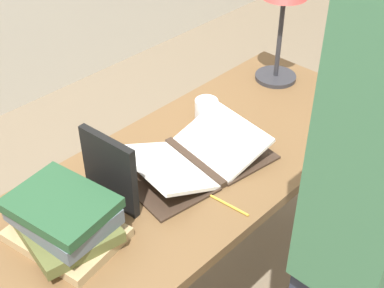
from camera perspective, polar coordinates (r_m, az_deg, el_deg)
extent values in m
cube|color=brown|center=(1.67, -0.33, -2.77)|extent=(1.55, 0.60, 0.03)
cube|color=brown|center=(2.28, 17.13, -4.31)|extent=(0.06, 0.06, 0.72)
cube|color=brown|center=(2.47, 7.16, 0.84)|extent=(0.06, 0.06, 0.72)
cube|color=#38281E|center=(1.66, 0.30, -1.91)|extent=(0.06, 0.28, 0.02)
cube|color=#38281E|center=(1.61, -3.12, -3.76)|extent=(0.26, 0.32, 0.01)
cube|color=#38281E|center=(1.72, 3.48, -0.50)|extent=(0.26, 0.32, 0.01)
cube|color=white|center=(1.59, -2.77, -2.48)|extent=(0.23, 0.30, 0.09)
cube|color=white|center=(1.69, 3.18, 0.39)|extent=(0.23, 0.30, 0.09)
cube|color=tan|center=(1.46, -13.19, -9.35)|extent=(0.26, 0.31, 0.03)
cube|color=brown|center=(1.44, -13.37, -8.48)|extent=(0.26, 0.29, 0.03)
cube|color=slate|center=(1.41, -13.60, -7.34)|extent=(0.21, 0.27, 0.04)
cube|color=#234C2D|center=(1.39, -13.81, -6.24)|extent=(0.23, 0.28, 0.03)
cube|color=black|center=(1.48, -8.78, -2.90)|extent=(0.04, 0.19, 0.23)
cylinder|color=#2D2D33|center=(2.12, 8.90, 7.09)|extent=(0.16, 0.16, 0.02)
cylinder|color=#2D2D33|center=(2.04, 9.34, 11.12)|extent=(0.02, 0.02, 0.32)
cylinder|color=white|center=(1.83, 1.53, 3.52)|extent=(0.08, 0.08, 0.09)
torus|color=white|center=(1.86, 1.42, 4.27)|extent=(0.04, 0.04, 0.05)
cylinder|color=gold|center=(1.53, 3.67, -6.37)|extent=(0.02, 0.15, 0.01)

